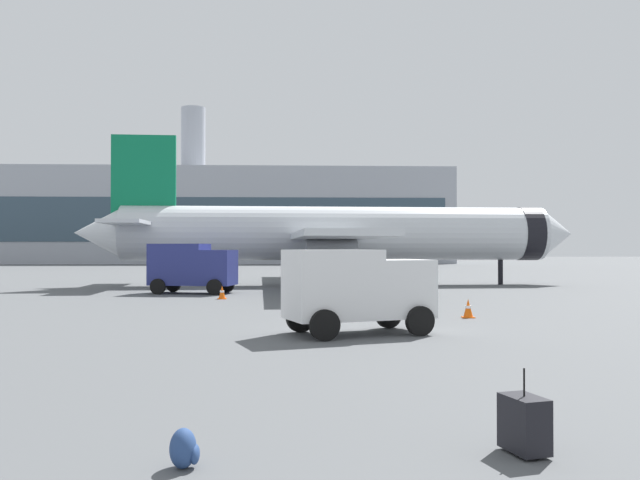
# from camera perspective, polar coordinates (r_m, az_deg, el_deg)

# --- Properties ---
(airplane_at_gate) EXTENTS (35.73, 32.19, 10.50)m
(airplane_at_gate) POSITION_cam_1_polar(r_m,az_deg,el_deg) (47.11, 1.17, 0.53)
(airplane_at_gate) COLOR silver
(airplane_at_gate) RESTS_ON ground
(service_truck) EXTENTS (5.15, 3.34, 2.90)m
(service_truck) POSITION_cam_1_polar(r_m,az_deg,el_deg) (39.35, -10.96, -2.20)
(service_truck) COLOR navy
(service_truck) RESTS_ON ground
(cargo_van) EXTENTS (4.81, 3.46, 2.60)m
(cargo_van) POSITION_cam_1_polar(r_m,az_deg,el_deg) (20.40, 3.19, -4.05)
(cargo_van) COLOR white
(cargo_van) RESTS_ON ground
(safety_cone_near) EXTENTS (0.44, 0.44, 0.82)m
(safety_cone_near) POSITION_cam_1_polar(r_m,az_deg,el_deg) (25.51, 7.05, -5.73)
(safety_cone_near) COLOR #F2590C
(safety_cone_near) RESTS_ON ground
(safety_cone_mid) EXTENTS (0.44, 0.44, 0.68)m
(safety_cone_mid) POSITION_cam_1_polar(r_m,az_deg,el_deg) (34.81, -8.43, -4.50)
(safety_cone_mid) COLOR #F2590C
(safety_cone_mid) RESTS_ON ground
(safety_cone_far) EXTENTS (0.44, 0.44, 0.72)m
(safety_cone_far) POSITION_cam_1_polar(r_m,az_deg,el_deg) (25.82, 12.63, -5.77)
(safety_cone_far) COLOR #F2590C
(safety_cone_far) RESTS_ON ground
(rolling_suitcase) EXTENTS (0.55, 0.72, 1.10)m
(rolling_suitcase) POSITION_cam_1_polar(r_m,az_deg,el_deg) (9.18, 17.17, -14.87)
(rolling_suitcase) COLOR black
(rolling_suitcase) RESTS_ON ground
(traveller_backpack) EXTENTS (0.36, 0.40, 0.48)m
(traveller_backpack) POSITION_cam_1_polar(r_m,az_deg,el_deg) (8.47, -11.60, -17.20)
(traveller_backpack) COLOR navy
(traveller_backpack) RESTS_ON ground
(terminal_building) EXTENTS (80.00, 23.53, 28.46)m
(terminal_building) POSITION_cam_1_polar(r_m,az_deg,el_deg) (122.87, -8.15, 1.96)
(terminal_building) COLOR #9EA3AD
(terminal_building) RESTS_ON ground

